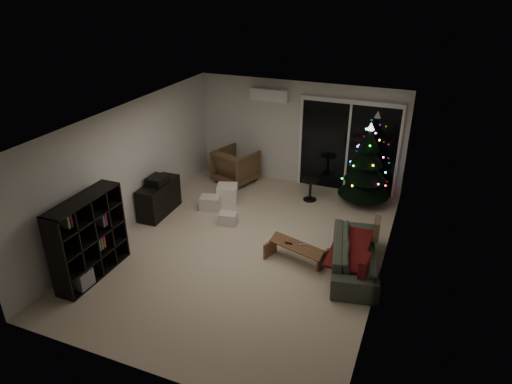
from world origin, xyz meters
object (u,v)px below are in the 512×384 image
bookshelf (80,236)px  media_cabinet (159,198)px  armchair (236,166)px  sofa (355,255)px  coffee_table (296,253)px  christmas_tree (367,164)px

bookshelf → media_cabinet: 2.37m
media_cabinet → armchair: (0.86, 2.12, 0.06)m
sofa → coffee_table: bearing=87.1°
media_cabinet → christmas_tree: 4.57m
coffee_table → christmas_tree: bearing=92.9°
media_cabinet → coffee_table: size_ratio=1.07×
bookshelf → christmas_tree: bearing=42.7°
bookshelf → armchair: 4.55m
coffee_table → christmas_tree: christmas_tree is taller
media_cabinet → christmas_tree: (3.98, 2.17, 0.58)m
sofa → christmas_tree: bearing=-4.6°
armchair → sofa: 4.33m
sofa → media_cabinet: bearing=72.0°
sofa → christmas_tree: (-0.32, 2.67, 0.65)m
armchair → sofa: size_ratio=0.47×
christmas_tree → coffee_table: bearing=-103.9°
media_cabinet → armchair: 2.29m
bookshelf → coffee_table: bearing=21.4°
coffee_table → christmas_tree: 3.01m
coffee_table → christmas_tree: (0.70, 2.82, 0.77)m
coffee_table → armchair: bearing=148.0°
sofa → armchair: bearing=41.4°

